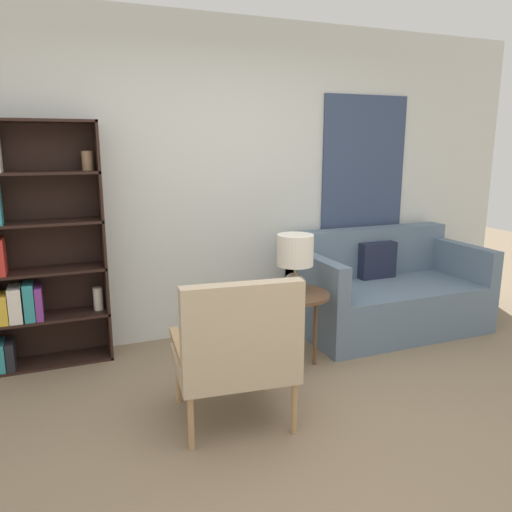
{
  "coord_description": "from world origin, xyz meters",
  "views": [
    {
      "loc": [
        -1.2,
        -2.11,
        1.67
      ],
      "look_at": [
        0.08,
        1.06,
        0.9
      ],
      "focal_mm": 35.0,
      "sensor_mm": 36.0,
      "label": 1
    }
  ],
  "objects_px": {
    "armchair": "(237,348)",
    "couch": "(385,293)",
    "bookshelf": "(7,253)",
    "side_table": "(295,301)",
    "table_lamp": "(295,256)"
  },
  "relations": [
    {
      "from": "bookshelf",
      "to": "table_lamp",
      "type": "height_order",
      "value": "bookshelf"
    },
    {
      "from": "armchair",
      "to": "side_table",
      "type": "height_order",
      "value": "armchair"
    },
    {
      "from": "armchair",
      "to": "table_lamp",
      "type": "height_order",
      "value": "table_lamp"
    },
    {
      "from": "couch",
      "to": "armchair",
      "type": "bearing_deg",
      "value": -149.15
    },
    {
      "from": "bookshelf",
      "to": "couch",
      "type": "distance_m",
      "value": 3.19
    },
    {
      "from": "bookshelf",
      "to": "side_table",
      "type": "bearing_deg",
      "value": -20.05
    },
    {
      "from": "couch",
      "to": "side_table",
      "type": "bearing_deg",
      "value": -159.58
    },
    {
      "from": "armchair",
      "to": "table_lamp",
      "type": "bearing_deg",
      "value": 44.73
    },
    {
      "from": "table_lamp",
      "to": "armchair",
      "type": "bearing_deg",
      "value": -135.27
    },
    {
      "from": "couch",
      "to": "side_table",
      "type": "distance_m",
      "value": 1.23
    },
    {
      "from": "bookshelf",
      "to": "side_table",
      "type": "height_order",
      "value": "bookshelf"
    },
    {
      "from": "table_lamp",
      "to": "couch",
      "type": "bearing_deg",
      "value": 19.2
    },
    {
      "from": "armchair",
      "to": "couch",
      "type": "height_order",
      "value": "armchair"
    },
    {
      "from": "bookshelf",
      "to": "armchair",
      "type": "relative_size",
      "value": 1.96
    },
    {
      "from": "bookshelf",
      "to": "side_table",
      "type": "xyz_separation_m",
      "value": [
        1.98,
        -0.72,
        -0.39
      ]
    }
  ]
}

